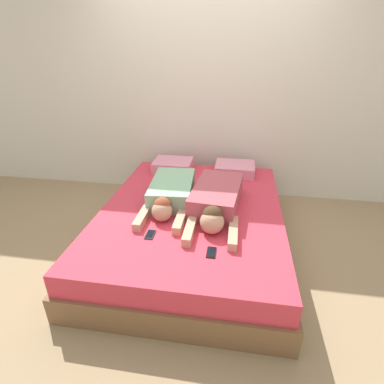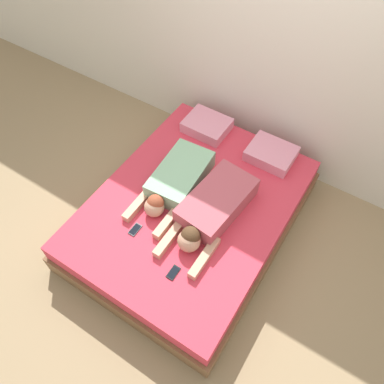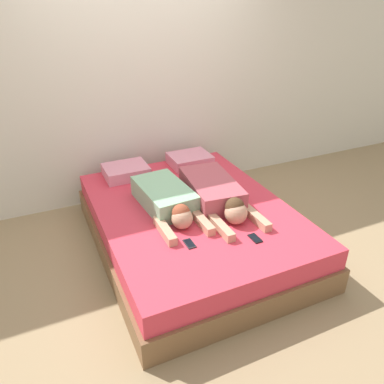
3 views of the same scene
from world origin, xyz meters
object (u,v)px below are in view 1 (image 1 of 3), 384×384
at_px(pillow_head_left, 173,165).
at_px(person_left, 170,194).
at_px(cell_phone_left, 150,234).
at_px(bed, 192,226).
at_px(pillow_head_right, 235,169).
at_px(person_right, 216,201).
at_px(cell_phone_right, 211,252).

height_order(pillow_head_left, person_left, person_left).
relative_size(pillow_head_left, cell_phone_left, 3.56).
height_order(bed, pillow_head_right, pillow_head_right).
bearing_deg(bed, person_left, 166.17).
bearing_deg(person_right, pillow_head_right, 80.84).
height_order(cell_phone_left, cell_phone_right, same).
relative_size(bed, person_left, 2.27).
relative_size(pillow_head_right, cell_phone_right, 3.56).
xyz_separation_m(person_left, cell_phone_right, (0.46, -0.71, -0.09)).
bearing_deg(cell_phone_right, bed, 110.37).
distance_m(pillow_head_left, cell_phone_right, 1.63).
xyz_separation_m(cell_phone_left, cell_phone_right, (0.50, -0.15, 0.00)).
relative_size(bed, person_right, 2.06).
relative_size(pillow_head_right, person_left, 0.46).
relative_size(bed, cell_phone_left, 17.70).
xyz_separation_m(person_right, cell_phone_right, (0.02, -0.62, -0.09)).
bearing_deg(person_left, person_right, -11.33).
distance_m(pillow_head_left, pillow_head_right, 0.73).
distance_m(person_right, cell_phone_left, 0.67).
bearing_deg(bed, person_right, -8.88).
distance_m(pillow_head_right, cell_phone_right, 1.52).
relative_size(pillow_head_left, person_right, 0.41).
xyz_separation_m(pillow_head_right, person_left, (-0.58, -0.80, 0.03)).
bearing_deg(cell_phone_left, pillow_head_right, 65.66).
distance_m(pillow_head_left, person_left, 0.82).
relative_size(person_right, cell_phone_left, 8.60).
distance_m(bed, person_left, 0.37).
bearing_deg(bed, cell_phone_left, -116.53).
xyz_separation_m(pillow_head_right, person_right, (-0.14, -0.89, 0.04)).
bearing_deg(person_right, bed, 171.12).
bearing_deg(person_right, pillow_head_left, 123.23).
bearing_deg(bed, cell_phone_right, -69.63).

